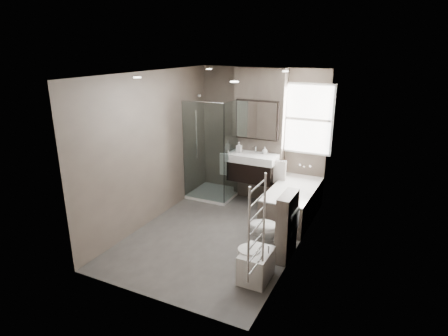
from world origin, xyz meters
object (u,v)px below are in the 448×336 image
Objects in this scene: vanity at (252,167)px; toilet at (271,230)px; bidet at (256,265)px; bathtub at (293,201)px.

vanity reaches higher than toilet.
toilet is at bearing 93.38° from bidet.
bidet is at bearing 2.55° from toilet.
toilet is at bearing -88.03° from bathtub.
toilet is at bearing -59.29° from vanity.
bathtub is 2.06m from bidet.
vanity is 0.59× the size of bathtub.
toilet is (0.05, -1.31, 0.05)m from bathtub.
vanity is at bearing 113.08° from bidet.
vanity reaches higher than bathtub.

